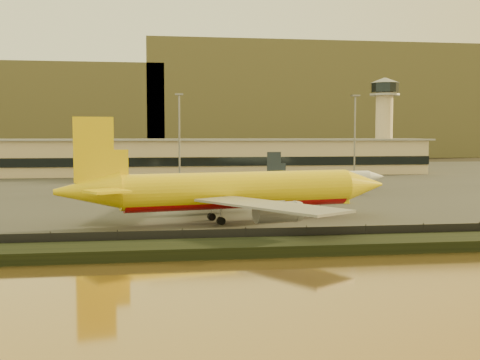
% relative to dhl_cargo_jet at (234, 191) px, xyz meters
% --- Properties ---
extents(ground, '(900.00, 900.00, 0.00)m').
position_rel_dhl_cargo_jet_xyz_m(ground, '(4.61, -8.19, -5.21)').
color(ground, black).
rests_on(ground, ground).
extents(embankment, '(320.00, 7.00, 1.40)m').
position_rel_dhl_cargo_jet_xyz_m(embankment, '(4.61, -25.19, -4.51)').
color(embankment, black).
rests_on(embankment, ground).
extents(tarmac, '(320.00, 220.00, 0.20)m').
position_rel_dhl_cargo_jet_xyz_m(tarmac, '(4.61, 86.81, -5.11)').
color(tarmac, '#2D2D2D').
rests_on(tarmac, ground).
extents(perimeter_fence, '(300.00, 0.05, 2.20)m').
position_rel_dhl_cargo_jet_xyz_m(perimeter_fence, '(4.61, -21.19, -3.91)').
color(perimeter_fence, black).
rests_on(perimeter_fence, tarmac).
extents(terminal_building, '(202.00, 25.00, 12.60)m').
position_rel_dhl_cargo_jet_xyz_m(terminal_building, '(-9.92, 117.36, 1.04)').
color(terminal_building, '#C7AD8A').
rests_on(terminal_building, tarmac).
extents(control_tower, '(11.20, 11.20, 35.50)m').
position_rel_dhl_cargo_jet_xyz_m(control_tower, '(74.61, 122.81, 16.46)').
color(control_tower, '#C7AD8A').
rests_on(control_tower, tarmac).
extents(apron_light_masts, '(152.20, 12.20, 25.40)m').
position_rel_dhl_cargo_jet_xyz_m(apron_light_masts, '(19.61, 66.81, 10.50)').
color(apron_light_masts, slate).
rests_on(apron_light_masts, tarmac).
extents(distant_hills, '(470.00, 160.00, 70.00)m').
position_rel_dhl_cargo_jet_xyz_m(distant_hills, '(-16.13, 331.81, 26.18)').
color(distant_hills, brown).
rests_on(distant_hills, ground).
extents(dhl_cargo_jet, '(55.87, 53.90, 16.77)m').
position_rel_dhl_cargo_jet_xyz_m(dhl_cargo_jet, '(0.00, 0.00, 0.00)').
color(dhl_cargo_jet, yellow).
rests_on(dhl_cargo_jet, tarmac).
extents(white_narrowbody_jet, '(34.16, 33.11, 9.81)m').
position_rel_dhl_cargo_jet_xyz_m(white_narrowbody_jet, '(30.49, 52.54, -2.08)').
color(white_narrowbody_jet, white).
rests_on(white_narrowbody_jet, tarmac).
extents(gse_vehicle_yellow, '(4.51, 3.14, 1.86)m').
position_rel_dhl_cargo_jet_xyz_m(gse_vehicle_yellow, '(25.27, 23.12, -4.08)').
color(gse_vehicle_yellow, yellow).
rests_on(gse_vehicle_yellow, tarmac).
extents(gse_vehicle_white, '(3.79, 2.54, 1.56)m').
position_rel_dhl_cargo_jet_xyz_m(gse_vehicle_white, '(-11.66, 27.14, -4.22)').
color(gse_vehicle_white, white).
rests_on(gse_vehicle_white, tarmac).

